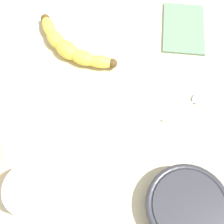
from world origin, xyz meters
TOP-DOWN VIEW (x-y plane):
  - wooden_tabletop at (0.00, 0.00)cm, footprint 120.00×120.00cm
  - banana at (-16.80, -3.37)cm, footprint 14.61×17.38cm
  - smoothie_glass at (14.59, -6.52)cm, footprint 7.95×7.95cm
  - ceramic_bowl at (16.43, 17.61)cm, footprint 13.96×13.96cm
  - teaspoon at (-4.64, 22.65)cm, footprint 7.13×10.28cm
  - folded_napkin at (-23.09, 22.04)cm, footprint 15.26×10.77cm

SIDE VIEW (x-z plane):
  - wooden_tabletop at x=0.00cm, z-range 0.00..3.00cm
  - folded_napkin at x=-23.09cm, z-range 3.00..3.60cm
  - teaspoon at x=-4.64cm, z-range 3.00..3.80cm
  - banana at x=-16.80cm, z-range 3.00..6.63cm
  - ceramic_bowl at x=16.43cm, z-range 3.43..7.58cm
  - smoothie_glass at x=14.59cm, z-range 2.89..12.88cm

